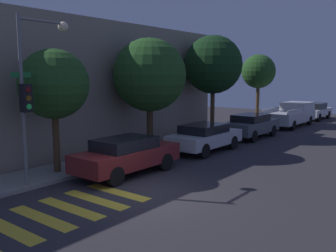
# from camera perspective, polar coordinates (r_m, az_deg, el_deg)

# --- Properties ---
(ground_plane) EXTENTS (60.00, 60.00, 0.00)m
(ground_plane) POSITION_cam_1_polar(r_m,az_deg,el_deg) (12.20, -3.71, -10.30)
(ground_plane) COLOR #2D2B30
(sidewalk) EXTENTS (26.00, 2.17, 0.14)m
(sidewalk) POSITION_cam_1_polar(r_m,az_deg,el_deg) (15.26, -15.89, -6.60)
(sidewalk) COLOR gray
(sidewalk) RESTS_ON ground
(crosswalk) EXTENTS (6.04, 2.60, 0.00)m
(crosswalk) POSITION_cam_1_polar(r_m,az_deg,el_deg) (10.81, -18.67, -13.11)
(crosswalk) COLOR gold
(crosswalk) RESTS_ON ground
(traffic_light_pole) EXTENTS (2.22, 0.56, 5.71)m
(traffic_light_pole) POSITION_cam_1_polar(r_m,az_deg,el_deg) (13.15, -19.79, 6.60)
(traffic_light_pole) COLOR slate
(traffic_light_pole) RESTS_ON ground
(sedan_near_corner) EXTENTS (4.42, 1.77, 1.43)m
(sedan_near_corner) POSITION_cam_1_polar(r_m,az_deg,el_deg) (14.36, -6.31, -4.36)
(sedan_near_corner) COLOR maroon
(sedan_near_corner) RESTS_ON ground
(sedan_middle) EXTENTS (4.38, 1.87, 1.38)m
(sedan_middle) POSITION_cam_1_polar(r_m,az_deg,el_deg) (18.64, 5.63, -1.62)
(sedan_middle) COLOR #B7BABF
(sedan_middle) RESTS_ON ground
(sedan_far_end) EXTENTS (4.42, 1.81, 1.44)m
(sedan_far_end) POSITION_cam_1_polar(r_m,az_deg,el_deg) (23.15, 12.55, 0.14)
(sedan_far_end) COLOR #4C5156
(sedan_far_end) RESTS_ON ground
(pickup_truck) EXTENTS (5.73, 2.05, 1.71)m
(pickup_truck) POSITION_cam_1_polar(r_m,az_deg,el_deg) (29.33, 18.26, 1.72)
(pickup_truck) COLOR #BCBCC1
(pickup_truck) RESTS_ON ground
(sedan_tail_of_row) EXTENTS (4.40, 1.87, 1.41)m
(sedan_tail_of_row) POSITION_cam_1_polar(r_m,az_deg,el_deg) (34.47, 21.33, 2.21)
(sedan_tail_of_row) COLOR silver
(sedan_tail_of_row) RESTS_ON ground
(tree_near_corner) EXTENTS (2.60, 2.60, 4.75)m
(tree_near_corner) POSITION_cam_1_polar(r_m,az_deg,el_deg) (14.50, -16.99, 6.07)
(tree_near_corner) COLOR #42301E
(tree_near_corner) RESTS_ON ground
(tree_midblock) EXTENTS (3.53, 3.53, 5.55)m
(tree_midblock) POSITION_cam_1_polar(r_m,az_deg,el_deg) (18.14, -2.83, 7.75)
(tree_midblock) COLOR #42301E
(tree_midblock) RESTS_ON ground
(tree_far_end) EXTENTS (3.50, 3.50, 6.15)m
(tree_far_end) POSITION_cam_1_polar(r_m,az_deg,el_deg) (22.88, 6.89, 9.24)
(tree_far_end) COLOR #4C3823
(tree_far_end) RESTS_ON ground
(tree_behind_truck) EXTENTS (2.48, 2.48, 5.29)m
(tree_behind_truck) POSITION_cam_1_polar(r_m,az_deg,el_deg) (28.54, 13.63, 8.04)
(tree_behind_truck) COLOR #4C3823
(tree_behind_truck) RESTS_ON ground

